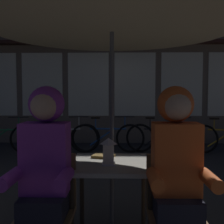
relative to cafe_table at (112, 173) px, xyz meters
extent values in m
cube|color=#B2AD9E|center=(0.00, 0.00, 0.08)|extent=(0.72, 0.72, 0.04)
cylinder|color=#2D2319|center=(-0.31, -0.31, -0.29)|extent=(0.04, 0.04, 0.70)
cylinder|color=#2D2319|center=(0.31, -0.31, -0.29)|extent=(0.04, 0.04, 0.70)
cylinder|color=#2D2319|center=(-0.31, 0.31, -0.29)|extent=(0.04, 0.04, 0.70)
cylinder|color=#2D2319|center=(0.31, 0.31, -0.29)|extent=(0.04, 0.04, 0.70)
cylinder|color=#4C4C51|center=(0.00, 0.00, 0.49)|extent=(0.04, 0.04, 2.25)
cone|color=tan|center=(0.00, 0.00, 1.42)|extent=(2.10, 2.10, 0.38)
cube|color=white|center=(-0.03, -0.10, 0.11)|extent=(0.11, 0.11, 0.02)
cube|color=white|center=(-0.03, -0.10, 0.20)|extent=(0.09, 0.09, 0.16)
pyramid|color=white|center=(-0.03, -0.10, 0.31)|extent=(0.11, 0.11, 0.06)
cube|color=olive|center=(-0.48, -0.44, -0.21)|extent=(0.40, 0.40, 0.04)
cube|color=olive|center=(-0.48, -0.26, 0.02)|extent=(0.40, 0.03, 0.42)
cube|color=olive|center=(0.48, -0.44, -0.21)|extent=(0.40, 0.40, 0.04)
cube|color=olive|center=(0.48, -0.26, 0.02)|extent=(0.40, 0.03, 0.42)
cube|color=black|center=(-0.48, -0.44, -0.11)|extent=(0.32, 0.36, 0.16)
cube|color=purple|center=(-0.48, -0.40, 0.23)|extent=(0.34, 0.22, 0.52)
cylinder|color=purple|center=(-0.30, -0.62, 0.14)|extent=(0.09, 0.30, 0.09)
cylinder|color=purple|center=(-0.66, -0.62, 0.14)|extent=(0.09, 0.30, 0.09)
sphere|color=tan|center=(-0.48, -0.40, 0.62)|extent=(0.21, 0.21, 0.21)
sphere|color=purple|center=(-0.48, -0.35, 0.63)|extent=(0.27, 0.27, 0.27)
cube|color=black|center=(0.48, -0.44, -0.11)|extent=(0.32, 0.36, 0.16)
cube|color=#E05B23|center=(0.48, -0.40, 0.23)|extent=(0.34, 0.22, 0.52)
cylinder|color=#E05B23|center=(0.66, -0.62, 0.14)|extent=(0.09, 0.30, 0.09)
cylinder|color=#E05B23|center=(0.30, -0.62, 0.14)|extent=(0.09, 0.30, 0.09)
sphere|color=tan|center=(0.48, -0.40, 0.62)|extent=(0.21, 0.21, 0.21)
sphere|color=#E05B23|center=(0.48, -0.35, 0.63)|extent=(0.27, 0.27, 0.27)
cube|color=#6B5B4C|center=(-0.76, 5.40, 2.46)|extent=(10.00, 0.60, 6.20)
cube|color=#EAE5C6|center=(-2.02, 5.09, 0.96)|extent=(1.10, 0.02, 1.70)
cube|color=#EAE5C6|center=(-0.76, 5.09, 0.96)|extent=(1.10, 0.02, 1.70)
cube|color=#EAE5C6|center=(0.50, 5.09, 0.96)|extent=(1.10, 0.02, 1.70)
cube|color=#EAE5C6|center=(1.75, 5.09, 0.96)|extent=(1.10, 0.02, 1.70)
cube|color=#331914|center=(-0.76, 4.95, 2.06)|extent=(9.00, 0.36, 0.08)
torus|color=black|center=(-2.05, 3.70, -0.31)|extent=(0.66, 0.14, 0.66)
cylinder|color=#236B3D|center=(-2.56, 3.62, -0.09)|extent=(0.83, 0.15, 0.04)
cylinder|color=#236B3D|center=(-2.17, 3.68, 0.05)|extent=(0.02, 0.02, 0.28)
cylinder|color=black|center=(-2.17, 3.68, 0.19)|extent=(0.44, 0.09, 0.02)
torus|color=black|center=(-0.72, 3.84, -0.31)|extent=(0.66, 0.17, 0.66)
torus|color=black|center=(-1.72, 3.65, -0.31)|extent=(0.66, 0.17, 0.66)
cylinder|color=#ADA89E|center=(-1.22, 3.74, -0.09)|extent=(0.83, 0.19, 0.04)
cylinder|color=#ADA89E|center=(-1.34, 3.72, -0.28)|extent=(0.60, 0.15, 0.44)
cylinder|color=#ADA89E|center=(-1.50, 3.69, 0.03)|extent=(0.02, 0.02, 0.24)
cube|color=black|center=(-1.50, 3.69, 0.16)|extent=(0.21, 0.12, 0.04)
cylinder|color=#ADA89E|center=(-0.84, 3.82, 0.05)|extent=(0.02, 0.02, 0.28)
cylinder|color=black|center=(-0.84, 3.82, 0.19)|extent=(0.44, 0.11, 0.02)
torus|color=black|center=(0.32, 3.87, -0.31)|extent=(0.66, 0.06, 0.66)
torus|color=black|center=(-0.69, 3.90, -0.31)|extent=(0.66, 0.06, 0.66)
cylinder|color=#1E4C93|center=(-0.19, 3.89, -0.09)|extent=(0.84, 0.05, 0.04)
cylinder|color=#1E4C93|center=(-0.31, 3.89, -0.28)|extent=(0.61, 0.05, 0.44)
cylinder|color=#1E4C93|center=(-0.47, 3.89, 0.03)|extent=(0.02, 0.02, 0.24)
cube|color=black|center=(-0.47, 3.89, 0.16)|extent=(0.20, 0.08, 0.04)
cylinder|color=#1E4C93|center=(0.20, 3.88, 0.05)|extent=(0.02, 0.02, 0.28)
cylinder|color=black|center=(0.20, 3.88, 0.19)|extent=(0.44, 0.03, 0.02)
torus|color=black|center=(1.55, 3.72, -0.31)|extent=(0.66, 0.19, 0.66)
torus|color=black|center=(0.56, 3.93, -0.31)|extent=(0.66, 0.19, 0.66)
cylinder|color=black|center=(1.06, 3.82, -0.09)|extent=(0.83, 0.21, 0.04)
cylinder|color=black|center=(0.94, 3.85, -0.28)|extent=(0.60, 0.16, 0.44)
cylinder|color=black|center=(0.78, 3.88, 0.03)|extent=(0.02, 0.02, 0.24)
cube|color=black|center=(0.78, 3.88, 0.16)|extent=(0.21, 0.12, 0.04)
cylinder|color=black|center=(1.44, 3.74, 0.05)|extent=(0.02, 0.02, 0.28)
cylinder|color=black|center=(1.44, 3.74, 0.19)|extent=(0.44, 0.11, 0.02)
torus|color=black|center=(1.97, 3.82, -0.31)|extent=(0.66, 0.15, 0.66)
cylinder|color=#B78419|center=(2.35, 3.76, -0.28)|extent=(0.60, 0.13, 0.44)
cylinder|color=#B78419|center=(2.19, 3.79, 0.03)|extent=(0.02, 0.02, 0.24)
cube|color=black|center=(2.19, 3.79, 0.16)|extent=(0.21, 0.11, 0.04)
cube|color=olive|center=(-0.08, 0.18, 0.11)|extent=(0.23, 0.19, 0.02)
camera|label=1|loc=(0.06, -2.41, 0.70)|focal=44.35mm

